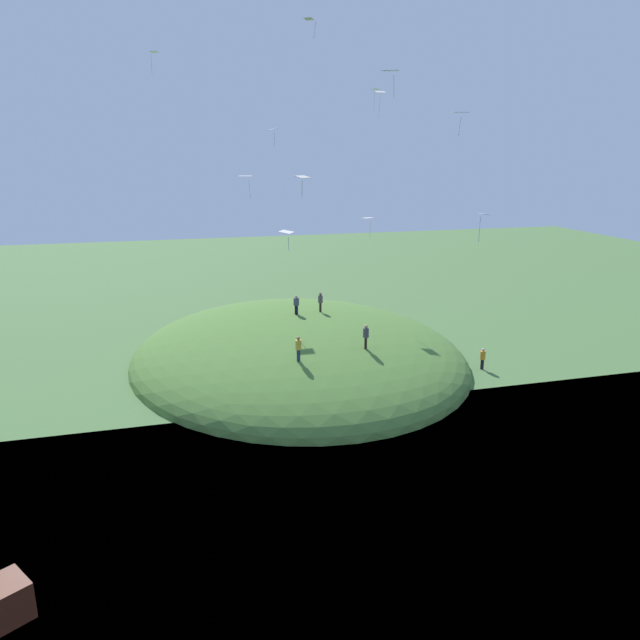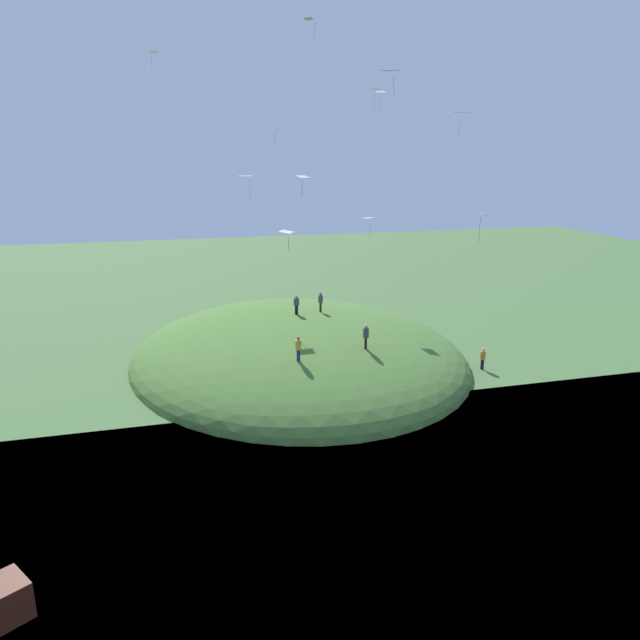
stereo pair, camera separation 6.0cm
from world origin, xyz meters
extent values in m
plane|color=#486D38|center=(0.00, 0.00, 0.00)|extent=(160.00, 160.00, 0.00)
ellipsoid|color=#4A722F|center=(6.49, -2.76, 0.00)|extent=(30.93, 26.36, 6.52)
cube|color=black|center=(7.87, -2.99, 3.63)|extent=(0.23, 0.28, 0.76)
cylinder|color=#3C4050|center=(7.87, -2.99, 4.31)|extent=(0.61, 0.61, 0.61)
sphere|color=tan|center=(7.87, -2.99, 4.73)|extent=(0.23, 0.23, 0.23)
cube|color=black|center=(-0.69, -6.00, 3.19)|extent=(0.25, 0.23, 0.83)
cylinder|color=#43404D|center=(-0.69, -6.00, 3.93)|extent=(0.56, 0.56, 0.65)
sphere|color=tan|center=(-0.69, -6.00, 4.38)|extent=(0.25, 0.25, 0.25)
cube|color=black|center=(8.34, -5.15, 3.58)|extent=(0.23, 0.15, 0.79)
cylinder|color=#494248|center=(8.34, -5.15, 4.29)|extent=(0.44, 0.44, 0.63)
sphere|color=brown|center=(8.34, -5.15, 4.72)|extent=(0.24, 0.24, 0.24)
cube|color=#232A4F|center=(-1.84, -0.91, 3.11)|extent=(0.22, 0.25, 0.80)
cylinder|color=gold|center=(-1.84, -0.91, 3.83)|extent=(0.55, 0.55, 0.64)
sphere|color=#956950|center=(-1.84, -0.91, 4.27)|extent=(0.24, 0.24, 0.24)
cube|color=black|center=(0.13, -15.76, 0.40)|extent=(0.25, 0.20, 0.81)
cylinder|color=orange|center=(0.13, -15.76, 1.13)|extent=(0.53, 0.53, 0.64)
sphere|color=beige|center=(0.13, -15.76, 1.57)|extent=(0.24, 0.24, 0.24)
cube|color=white|center=(12.62, 0.15, 14.13)|extent=(0.87, 1.18, 0.04)
cylinder|color=white|center=(12.33, -0.11, 13.05)|extent=(0.10, 0.11, 1.59)
cube|color=white|center=(17.55, -12.93, 21.68)|extent=(0.97, 0.87, 0.07)
cylinder|color=white|center=(17.56, -12.84, 20.62)|extent=(0.23, 0.07, 1.72)
cube|color=white|center=(9.61, -9.61, 10.71)|extent=(1.05, 1.20, 0.05)
cylinder|color=white|center=(9.46, -9.79, 9.75)|extent=(0.04, 0.07, 1.43)
cube|color=white|center=(5.59, -0.91, 17.60)|extent=(0.94, 0.67, 0.16)
cylinder|color=white|center=(5.35, -0.96, 16.89)|extent=(0.15, 0.08, 0.97)
cube|color=white|center=(-5.63, -0.77, 22.57)|extent=(0.73, 0.66, 0.05)
cylinder|color=white|center=(-5.84, -1.02, 22.01)|extent=(0.08, 0.16, 0.82)
cube|color=white|center=(14.83, 6.79, 23.73)|extent=(0.82, 0.82, 0.09)
cylinder|color=white|center=(15.11, 7.06, 22.80)|extent=(0.21, 0.07, 1.50)
cube|color=white|center=(-5.40, -5.38, 20.29)|extent=(1.01, 1.10, 0.08)
cylinder|color=white|center=(-5.30, -5.67, 19.47)|extent=(0.11, 0.06, 1.18)
cube|color=white|center=(-0.39, -12.29, 18.55)|extent=(0.83, 1.13, 0.07)
cylinder|color=white|center=(-0.31, -12.43, 17.67)|extent=(0.07, 0.13, 1.21)
cube|color=white|center=(11.85, -11.30, 20.90)|extent=(0.63, 0.89, 0.22)
cylinder|color=white|center=(11.83, -11.24, 19.73)|extent=(0.25, 0.20, 1.90)
cube|color=silver|center=(-1.08, -1.48, 14.53)|extent=(1.00, 1.07, 0.16)
cylinder|color=silver|center=(-1.26, -1.38, 13.81)|extent=(0.14, 0.04, 1.00)
cube|color=white|center=(-3.90, -12.56, 12.24)|extent=(0.74, 0.53, 0.10)
cylinder|color=white|center=(-3.76, -12.46, 11.26)|extent=(0.04, 0.05, 1.60)
cube|color=white|center=(-0.16, -0.57, 11.03)|extent=(1.35, 1.22, 0.15)
cylinder|color=white|center=(-0.36, -0.66, 10.30)|extent=(0.08, 0.07, 0.90)
camera|label=1|loc=(-38.11, 7.37, 15.91)|focal=33.46mm
camera|label=2|loc=(-38.12, 7.32, 15.91)|focal=33.46mm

